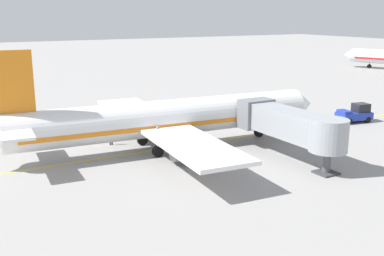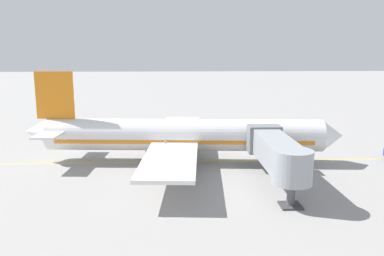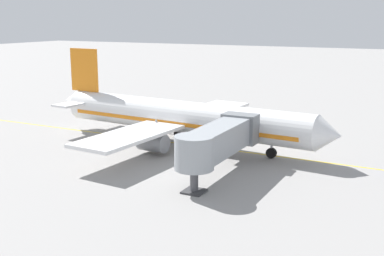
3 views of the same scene
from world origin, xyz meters
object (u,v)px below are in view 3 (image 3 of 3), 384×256
(parked_airliner, at_px, (180,117))
(ground_crew_wing_walker, at_px, (184,129))
(jet_bridge, at_px, (218,140))
(baggage_cart_front, at_px, (212,118))
(baggage_cart_third_in_train, at_px, (178,114))
(baggage_tug_lead, at_px, (235,123))
(ground_crew_loader, at_px, (192,122))
(baggage_cart_second_in_train, at_px, (194,116))
(ground_crew_marshaller, at_px, (165,125))

(parked_airliner, distance_m, ground_crew_wing_walker, 4.26)
(jet_bridge, bearing_deg, baggage_cart_front, -153.66)
(baggage_cart_third_in_train, distance_m, ground_crew_wing_walker, 9.57)
(baggage_tug_lead, distance_m, ground_crew_loader, 5.76)
(baggage_tug_lead, bearing_deg, jet_bridge, 17.96)
(baggage_cart_second_in_train, distance_m, ground_crew_marshaller, 7.28)
(parked_airliner, xyz_separation_m, baggage_cart_front, (-11.17, -1.06, -2.24))
(parked_airliner, distance_m, baggage_tug_lead, 11.44)
(baggage_cart_second_in_train, height_order, ground_crew_loader, ground_crew_loader)
(baggage_cart_second_in_train, height_order, baggage_cart_third_in_train, same)
(parked_airliner, height_order, baggage_cart_third_in_train, parked_airliner)
(baggage_cart_front, xyz_separation_m, ground_crew_wing_walker, (7.76, -0.17, 0.00))
(parked_airliner, xyz_separation_m, ground_crew_loader, (-7.50, -2.19, -2.23))
(baggage_cart_front, xyz_separation_m, ground_crew_marshaller, (7.04, -3.38, 0.00))
(parked_airliner, bearing_deg, ground_crew_marshaller, -132.83)
(baggage_tug_lead, xyz_separation_m, ground_crew_marshaller, (6.77, -6.91, 0.24))
(baggage_cart_third_in_train, bearing_deg, baggage_cart_second_in_train, 90.91)
(baggage_cart_front, bearing_deg, jet_bridge, 26.34)
(baggage_cart_third_in_train, bearing_deg, ground_crew_loader, 48.68)
(jet_bridge, height_order, ground_crew_marshaller, jet_bridge)
(ground_crew_wing_walker, distance_m, ground_crew_loader, 4.20)
(ground_crew_wing_walker, bearing_deg, baggage_cart_third_in_train, -146.12)
(jet_bridge, height_order, ground_crew_loader, jet_bridge)
(jet_bridge, relative_size, baggage_tug_lead, 4.70)
(ground_crew_wing_walker, bearing_deg, baggage_cart_front, 178.76)
(baggage_tug_lead, distance_m, ground_crew_marshaller, 9.68)
(baggage_cart_front, xyz_separation_m, ground_crew_loader, (3.67, -1.12, 0.00))
(jet_bridge, height_order, baggage_cart_third_in_train, jet_bridge)
(baggage_tug_lead, height_order, baggage_cart_third_in_train, baggage_tug_lead)
(jet_bridge, relative_size, baggage_cart_third_in_train, 4.40)
(baggage_cart_third_in_train, height_order, ground_crew_marshaller, ground_crew_marshaller)
(baggage_cart_second_in_train, relative_size, ground_crew_wing_walker, 1.75)
(parked_airliner, bearing_deg, baggage_cart_second_in_train, -160.94)
(ground_crew_loader, bearing_deg, baggage_cart_second_in_train, -155.80)
(jet_bridge, distance_m, baggage_cart_front, 22.58)
(jet_bridge, bearing_deg, ground_crew_wing_walker, -140.65)
(jet_bridge, bearing_deg, ground_crew_marshaller, -134.41)
(baggage_cart_front, distance_m, ground_crew_wing_walker, 7.76)
(baggage_tug_lead, relative_size, ground_crew_loader, 1.64)
(parked_airliner, distance_m, ground_crew_marshaller, 6.46)
(parked_airliner, xyz_separation_m, baggage_cart_second_in_train, (-11.39, -3.94, -2.24))
(jet_bridge, relative_size, ground_crew_loader, 7.70)
(jet_bridge, distance_m, ground_crew_wing_walker, 16.16)
(baggage_tug_lead, relative_size, ground_crew_wing_walker, 1.64)
(jet_bridge, bearing_deg, baggage_tug_lead, -162.04)
(baggage_cart_third_in_train, bearing_deg, ground_crew_wing_walker, 33.88)
(baggage_tug_lead, height_order, ground_crew_wing_walker, ground_crew_wing_walker)
(jet_bridge, xyz_separation_m, baggage_tug_lead, (-19.84, -6.43, -2.74))
(baggage_cart_third_in_train, relative_size, ground_crew_loader, 1.75)
(jet_bridge, distance_m, ground_crew_marshaller, 18.84)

